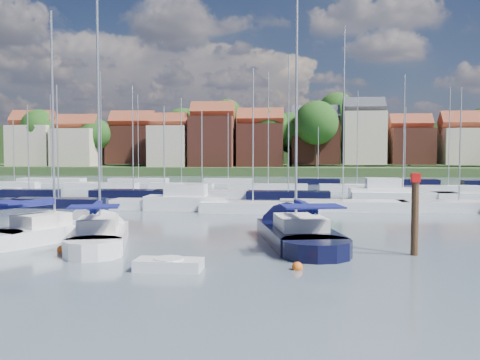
# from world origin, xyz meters

# --- Properties ---
(ground) EXTENTS (260.00, 260.00, 0.00)m
(ground) POSITION_xyz_m (0.00, 40.00, 0.00)
(ground) COLOR #44515D
(ground) RESTS_ON ground
(sailboat_left) EXTENTS (6.95, 10.52, 14.13)m
(sailboat_left) POSITION_xyz_m (-9.49, 4.40, 0.36)
(sailboat_left) COLOR white
(sailboat_left) RESTS_ON ground
(sailboat_centre) EXTENTS (5.48, 10.98, 14.47)m
(sailboat_centre) POSITION_xyz_m (-6.78, 3.20, 0.36)
(sailboat_centre) COLOR white
(sailboat_centre) RESTS_ON ground
(sailboat_navy) EXTENTS (5.97, 13.46, 17.98)m
(sailboat_navy) POSITION_xyz_m (3.86, 5.59, 0.35)
(sailboat_navy) COLOR black
(sailboat_navy) RESTS_ON ground
(tender) EXTENTS (2.87, 1.39, 0.61)m
(tender) POSITION_xyz_m (-1.33, -3.62, 0.24)
(tender) COLOR white
(tender) RESTS_ON ground
(timber_piling) EXTENTS (0.40, 0.40, 6.25)m
(timber_piling) POSITION_xyz_m (9.82, 0.81, 0.99)
(timber_piling) COLOR #4C331E
(timber_piling) RESTS_ON ground
(buoy_c) EXTENTS (0.49, 0.49, 0.49)m
(buoy_c) POSITION_xyz_m (-7.64, -0.07, 0.00)
(buoy_c) COLOR #D85914
(buoy_c) RESTS_ON ground
(buoy_d) EXTENTS (0.48, 0.48, 0.48)m
(buoy_d) POSITION_xyz_m (4.11, -2.98, 0.00)
(buoy_d) COLOR #D85914
(buoy_d) RESTS_ON ground
(buoy_e) EXTENTS (0.48, 0.48, 0.48)m
(buoy_e) POSITION_xyz_m (2.27, 6.97, 0.00)
(buoy_e) COLOR beige
(buoy_e) RESTS_ON ground
(marina_field) EXTENTS (79.62, 41.41, 15.93)m
(marina_field) POSITION_xyz_m (1.91, 35.15, 0.43)
(marina_field) COLOR white
(marina_field) RESTS_ON ground
(far_shore_town) EXTENTS (212.46, 90.00, 22.27)m
(far_shore_town) POSITION_xyz_m (2.23, 132.67, 4.61)
(far_shore_town) COLOR #354924
(far_shore_town) RESTS_ON ground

